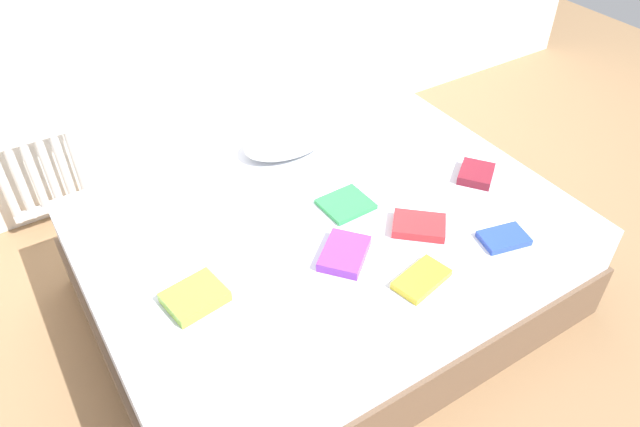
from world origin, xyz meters
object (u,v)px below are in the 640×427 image
textbook_yellow (422,279)px  textbook_red (419,226)px  radiator (42,174)px  pillow (288,140)px  textbook_maroon (476,174)px  textbook_lime (195,297)px  bed (326,259)px  textbook_green (346,204)px  textbook_blue (504,238)px  textbook_purple (344,253)px

textbook_yellow → textbook_red: size_ratio=1.02×
radiator → pillow: bearing=-33.1°
radiator → textbook_maroon: bearing=-38.9°
pillow → textbook_yellow: pillow is taller
textbook_red → textbook_lime: size_ratio=1.02×
bed → radiator: bearing=127.8°
textbook_lime → textbook_green: textbook_lime is taller
textbook_yellow → radiator: bearing=108.5°
textbook_maroon → textbook_blue: (-0.20, -0.37, -0.01)m
bed → textbook_red: bearing=-44.3°
textbook_maroon → textbook_lime: (-1.37, -0.01, 0.00)m
bed → pillow: bearing=77.6°
textbook_yellow → bed: bearing=88.1°
pillow → textbook_green: size_ratio=2.22×
radiator → textbook_yellow: radiator is taller
textbook_yellow → textbook_blue: 0.42m
textbook_maroon → pillow: bearing=96.3°
pillow → textbook_maroon: pillow is taller
textbook_purple → bed: bearing=33.4°
textbook_maroon → radiator: bearing=104.5°
textbook_red → textbook_blue: 0.34m
bed → textbook_purple: (-0.07, -0.24, 0.27)m
textbook_yellow → textbook_red: 0.30m
textbook_maroon → textbook_red: bearing=160.2°
textbook_red → textbook_maroon: size_ratio=1.24×
textbook_yellow → textbook_blue: size_ratio=1.16×
radiator → textbook_maroon: size_ratio=2.71×
textbook_yellow → textbook_red: bearing=39.7°
bed → textbook_maroon: size_ratio=11.71×
pillow → textbook_green: 0.51m
textbook_lime → textbook_purple: bearing=-18.2°
pillow → textbook_lime: 1.01m
pillow → textbook_blue: size_ratio=2.43×
bed → textbook_purple: 0.37m
textbook_yellow → textbook_maroon: size_ratio=1.26×
pillow → textbook_yellow: size_ratio=2.09×
textbook_purple → textbook_red: bearing=-44.3°
pillow → textbook_yellow: bearing=-91.0°
bed → textbook_blue: bearing=-44.3°
bed → textbook_lime: 0.72m
bed → radiator: 1.52m
radiator → textbook_blue: (1.45, -1.71, 0.17)m
textbook_purple → textbook_blue: 0.65m
textbook_purple → textbook_yellow: textbook_purple is taller
bed → textbook_purple: size_ratio=9.21×
textbook_red → textbook_purple: bearing=-142.4°
pillow → bed: bearing=-102.4°
bed → textbook_yellow: size_ratio=9.30×
textbook_purple → pillow: bearing=36.4°
textbook_purple → textbook_lime: size_ratio=1.05×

